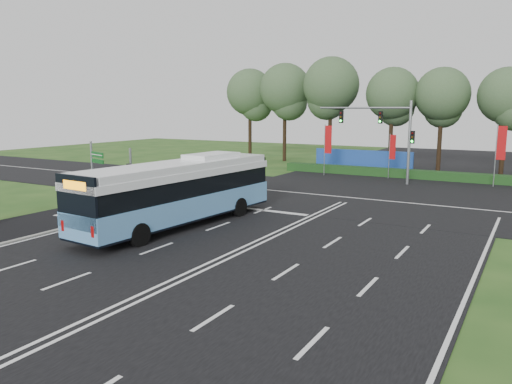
% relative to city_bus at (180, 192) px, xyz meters
% --- Properties ---
extents(ground, '(120.00, 120.00, 0.00)m').
position_rel_city_bus_xyz_m(ground, '(5.26, 0.80, -1.91)').
color(ground, '#214918').
rests_on(ground, ground).
extents(road_main, '(20.00, 120.00, 0.04)m').
position_rel_city_bus_xyz_m(road_main, '(5.26, 0.80, -1.89)').
color(road_main, black).
rests_on(road_main, ground).
extents(road_cross, '(120.00, 14.00, 0.05)m').
position_rel_city_bus_xyz_m(road_cross, '(5.26, 12.80, -1.88)').
color(road_cross, black).
rests_on(road_cross, ground).
extents(bike_path, '(5.00, 18.00, 0.06)m').
position_rel_city_bus_xyz_m(bike_path, '(-7.24, -2.20, -1.88)').
color(bike_path, black).
rests_on(bike_path, ground).
extents(kerb_strip, '(0.25, 18.00, 0.12)m').
position_rel_city_bus_xyz_m(kerb_strip, '(-4.84, -2.20, -1.85)').
color(kerb_strip, gray).
rests_on(kerb_strip, ground).
extents(city_bus, '(3.72, 13.35, 3.78)m').
position_rel_city_bus_xyz_m(city_bus, '(0.00, 0.00, 0.00)').
color(city_bus, '#5995CE').
rests_on(city_bus, ground).
extents(pedestrian_signal, '(0.35, 0.43, 3.83)m').
position_rel_city_bus_xyz_m(pedestrian_signal, '(-6.19, 2.72, 0.19)').
color(pedestrian_signal, gray).
rests_on(pedestrian_signal, ground).
extents(street_sign, '(1.64, 0.62, 4.40)m').
position_rel_city_bus_xyz_m(street_sign, '(-6.67, 0.18, 0.84)').
color(street_sign, gray).
rests_on(street_sign, ground).
extents(banner_flag_left, '(0.72, 0.08, 4.86)m').
position_rel_city_bus_xyz_m(banner_flag_left, '(-0.73, 23.09, 1.25)').
color(banner_flag_left, gray).
rests_on(banner_flag_left, ground).
extents(banner_flag_mid, '(0.60, 0.15, 4.10)m').
position_rel_city_bus_xyz_m(banner_flag_mid, '(5.14, 23.97, 0.79)').
color(banner_flag_mid, gray).
rests_on(banner_flag_mid, ground).
extents(banner_flag_right, '(0.75, 0.13, 5.09)m').
position_rel_city_bus_xyz_m(banner_flag_right, '(13.93, 23.50, 1.39)').
color(banner_flag_right, gray).
rests_on(banner_flag_right, ground).
extents(traffic_light_gantry, '(8.41, 0.28, 7.00)m').
position_rel_city_bus_xyz_m(traffic_light_gantry, '(5.47, 21.30, 2.76)').
color(traffic_light_gantry, gray).
rests_on(traffic_light_gantry, ground).
extents(hedge, '(22.00, 1.20, 0.80)m').
position_rel_city_bus_xyz_m(hedge, '(5.26, 25.30, -1.51)').
color(hedge, '#193D16').
rests_on(hedge, ground).
extents(blue_hoarding, '(10.00, 0.30, 2.20)m').
position_rel_city_bus_xyz_m(blue_hoarding, '(1.26, 27.80, -0.81)').
color(blue_hoarding, '#1C4298').
rests_on(blue_hoarding, ground).
extents(eucalyptus_row, '(54.35, 9.54, 12.03)m').
position_rel_city_bus_xyz_m(eucalyptus_row, '(8.46, 31.98, 6.48)').
color(eucalyptus_row, black).
rests_on(eucalyptus_row, ground).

